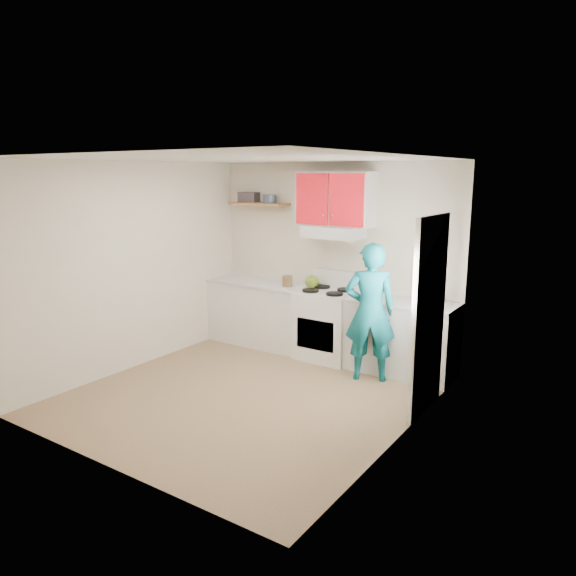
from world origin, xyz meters
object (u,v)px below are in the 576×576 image
Objects in this scene: stove at (327,325)px; kettle at (312,282)px; person at (370,312)px; crock at (287,282)px; tin at (270,199)px.

kettle reaches higher than stove.
kettle is (-0.30, 0.08, 0.55)m from stove.
stove is 0.55× the size of person.
crock is at bearing -38.92° from person.
person is (1.86, -0.56, -1.26)m from tin.
crock is (-0.63, -0.03, 0.52)m from stove.
tin reaches higher than crock.
tin reaches higher than kettle.
stove is at bearing -50.85° from person.
tin reaches higher than stove.
person reaches higher than stove.
kettle is 0.12× the size of person.
person is at bearing -14.23° from crock.
tin is 0.11× the size of person.
crock is 0.10× the size of person.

